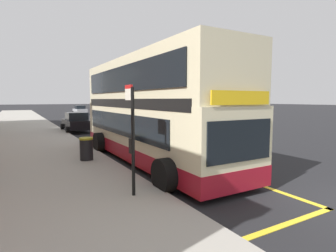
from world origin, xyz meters
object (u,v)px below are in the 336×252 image
Objects in this scene: parked_car_black_far at (77,122)px; parked_car_maroon_behind at (114,115)px; bus_stop_sign at (132,132)px; double_decker_bus at (150,114)px; litter_bin at (86,149)px; parked_car_silver_across at (80,110)px.

parked_car_maroon_behind is at bearing 54.75° from parked_car_black_far.
bus_stop_sign is 0.69× the size of parked_car_black_far.
double_decker_bus is 2.58× the size of parked_car_maroon_behind.
bus_stop_sign is at bearing -88.75° from litter_bin.
double_decker_bus is 3.05m from litter_bin.
bus_stop_sign is 3.08× the size of litter_bin.
double_decker_bus is 3.71× the size of bus_stop_sign.
parked_car_black_far is 4.43× the size of litter_bin.
parked_car_black_far is (-5.66, -25.98, 0.00)m from parked_car_silver_across.
parked_car_silver_across is (5.02, 38.51, -1.26)m from double_decker_bus.
double_decker_bus reaches higher than parked_car_black_far.
double_decker_bus is 12.61m from parked_car_black_far.
parked_car_maroon_behind is 4.43× the size of litter_bin.
bus_stop_sign is 16.58m from parked_car_black_far.
bus_stop_sign is 43.09m from parked_car_silver_across.
double_decker_bus reaches higher than parked_car_maroon_behind.
parked_car_silver_across is at bearing 80.05° from bus_stop_sign.
litter_bin is at bearing 78.43° from parked_car_silver_across.
bus_stop_sign is at bearing 79.83° from parked_car_silver_across.
bus_stop_sign is at bearing -95.61° from parked_car_black_far.
double_decker_bus is at bearing 58.26° from bus_stop_sign.
parked_car_maroon_behind is at bearing 75.48° from double_decker_bus.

